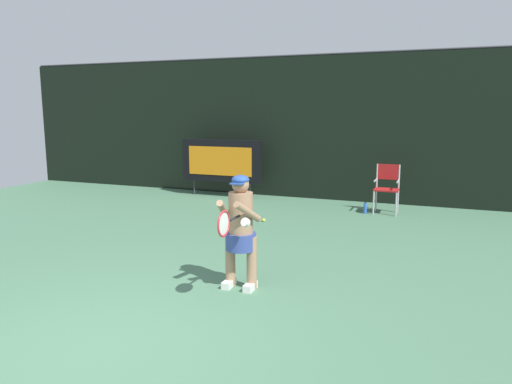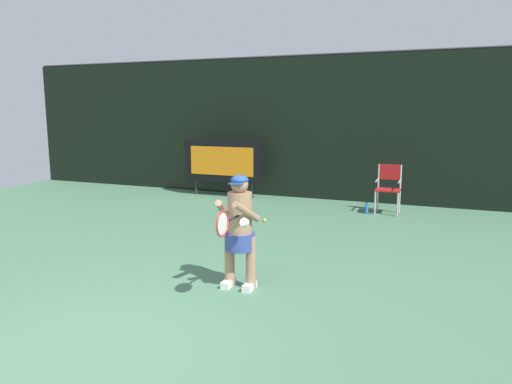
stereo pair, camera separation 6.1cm
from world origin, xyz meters
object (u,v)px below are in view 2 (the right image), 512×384
water_bottle (367,208)px  tennis_ball_loose (265,220)px  scoreboard (223,161)px  tennis_racket (223,223)px  tennis_player (240,227)px  umpire_chair (388,186)px

water_bottle → tennis_ball_loose: (-1.82, -1.58, -0.09)m
scoreboard → water_bottle: scoreboard is taller
scoreboard → tennis_racket: bearing=-64.2°
scoreboard → tennis_racket: size_ratio=3.65×
tennis_player → tennis_racket: 0.61m
water_bottle → tennis_racket: bearing=-97.5°
water_bottle → tennis_ball_loose: water_bottle is taller
umpire_chair → tennis_ball_loose: bearing=-141.0°
umpire_chair → tennis_player: tennis_player is taller
umpire_chair → scoreboard: bearing=172.8°
umpire_chair → tennis_ball_loose: (-2.24, -1.81, -0.58)m
scoreboard → tennis_racket: 7.22m
scoreboard → tennis_ball_loose: size_ratio=32.35×
water_bottle → tennis_ball_loose: bearing=-139.0°
water_bottle → scoreboard: bearing=168.7°
scoreboard → tennis_racket: (3.15, -6.50, 0.05)m
tennis_racket → tennis_player: bearing=113.5°
scoreboard → tennis_ball_loose: scoreboard is taller
umpire_chair → water_bottle: (-0.42, -0.23, -0.50)m
tennis_racket → tennis_ball_loose: tennis_racket is taller
water_bottle → tennis_racket: (-0.75, -5.72, 0.87)m
umpire_chair → tennis_player: 5.51m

